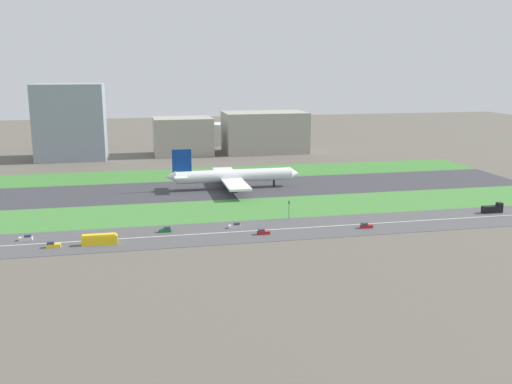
% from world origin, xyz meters
% --- Properties ---
extents(ground_plane, '(800.00, 800.00, 0.00)m').
position_xyz_m(ground_plane, '(0.00, 0.00, 0.00)').
color(ground_plane, '#5B564C').
extents(runway, '(280.00, 46.00, 0.10)m').
position_xyz_m(runway, '(0.00, 0.00, 0.05)').
color(runway, '#38383D').
rests_on(runway, ground_plane).
extents(grass_median_north, '(280.00, 36.00, 0.10)m').
position_xyz_m(grass_median_north, '(0.00, 41.00, 0.05)').
color(grass_median_north, '#3D7A33').
rests_on(grass_median_north, ground_plane).
extents(grass_median_south, '(280.00, 36.00, 0.10)m').
position_xyz_m(grass_median_south, '(0.00, -41.00, 0.05)').
color(grass_median_south, '#427F38').
rests_on(grass_median_south, ground_plane).
extents(highway, '(280.00, 28.00, 0.10)m').
position_xyz_m(highway, '(0.00, -73.00, 0.05)').
color(highway, '#4C4C4F').
rests_on(highway, ground_plane).
extents(highway_centerline, '(266.00, 0.50, 0.01)m').
position_xyz_m(highway_centerline, '(0.00, -73.00, 0.11)').
color(highway_centerline, silver).
rests_on(highway_centerline, highway).
extents(airliner, '(65.00, 56.00, 19.70)m').
position_xyz_m(airliner, '(-6.34, 0.00, 6.23)').
color(airliner, white).
rests_on(airliner, runway).
extents(car_2, '(4.40, 1.80, 2.00)m').
position_xyz_m(car_2, '(-16.45, -68.00, 0.92)').
color(car_2, silver).
rests_on(car_2, highway).
extents(car_1, '(4.40, 1.80, 2.00)m').
position_xyz_m(car_1, '(-8.30, -78.00, 0.92)').
color(car_1, '#B2191E').
rests_on(car_1, highway).
extents(bus_0, '(11.60, 2.50, 3.50)m').
position_xyz_m(bus_0, '(-63.66, -78.00, 1.82)').
color(bus_0, yellow).
rests_on(bus_0, highway).
extents(car_5, '(4.40, 1.80, 2.00)m').
position_xyz_m(car_5, '(-88.22, -68.00, 0.92)').
color(car_5, silver).
rests_on(car_5, highway).
extents(truck_0, '(8.40, 2.50, 4.00)m').
position_xyz_m(truck_0, '(88.76, -68.00, 1.67)').
color(truck_0, black).
rests_on(truck_0, highway).
extents(car_4, '(4.40, 1.80, 2.00)m').
position_xyz_m(car_4, '(30.23, -78.00, 0.92)').
color(car_4, '#B2191E').
rests_on(car_4, highway).
extents(car_0, '(4.40, 1.80, 2.00)m').
position_xyz_m(car_0, '(-78.44, -78.00, 0.92)').
color(car_0, yellow).
rests_on(car_0, highway).
extents(car_3, '(4.40, 1.80, 2.00)m').
position_xyz_m(car_3, '(-41.55, -68.00, 0.92)').
color(car_3, '#19662D').
rests_on(car_3, highway).
extents(traffic_light, '(0.36, 0.50, 7.20)m').
position_xyz_m(traffic_light, '(6.07, -60.01, 4.29)').
color(traffic_light, '#4C4C51').
rests_on(traffic_light, highway).
extents(terminal_building, '(42.20, 38.54, 47.07)m').
position_xyz_m(terminal_building, '(-90.00, 114.00, 23.53)').
color(terminal_building, gray).
rests_on(terminal_building, ground_plane).
extents(hangar_building, '(38.19, 29.58, 24.55)m').
position_xyz_m(hangar_building, '(-19.36, 114.00, 12.27)').
color(hangar_building, '#9E998E').
rests_on(hangar_building, ground_plane).
extents(office_tower, '(55.49, 33.31, 27.33)m').
position_xyz_m(office_tower, '(36.37, 114.00, 13.67)').
color(office_tower, '#9E998E').
rests_on(office_tower, ground_plane).
extents(fuel_tank_west, '(21.13, 21.13, 15.64)m').
position_xyz_m(fuel_tank_west, '(11.10, 159.00, 7.82)').
color(fuel_tank_west, silver).
rests_on(fuel_tank_west, ground_plane).
extents(fuel_tank_centre, '(16.87, 16.87, 16.71)m').
position_xyz_m(fuel_tank_centre, '(42.79, 159.00, 8.35)').
color(fuel_tank_centre, silver).
rests_on(fuel_tank_centre, ground_plane).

